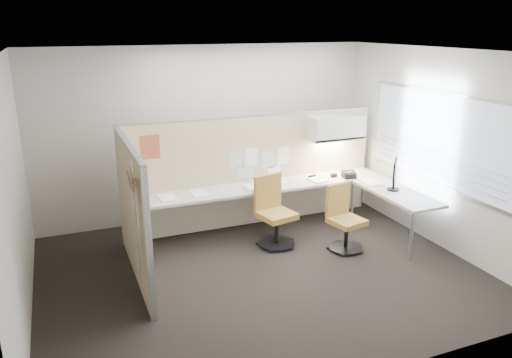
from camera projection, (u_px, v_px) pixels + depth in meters
name	position (u px, v px, depth m)	size (l,w,h in m)	color
floor	(260.00, 272.00, 6.54)	(5.50, 4.50, 0.01)	black
ceiling	(260.00, 51.00, 5.70)	(5.50, 4.50, 0.01)	white
wall_back	(207.00, 133.00, 8.11)	(5.50, 0.02, 2.80)	beige
wall_front	(364.00, 239.00, 4.13)	(5.50, 0.02, 2.80)	beige
wall_left	(13.00, 197.00, 5.13)	(0.02, 4.50, 2.80)	beige
wall_right	(438.00, 149.00, 7.11)	(0.02, 4.50, 2.80)	beige
window_pane	(438.00, 139.00, 7.05)	(0.01, 2.80, 1.30)	#ACB8C7
partition_back	(253.00, 171.00, 7.89)	(4.10, 0.06, 1.75)	#CDBB8E
partition_left	(133.00, 212.00, 6.18)	(0.06, 2.20, 1.75)	#CDBB8E
desk	(287.00, 194.00, 7.69)	(4.00, 2.07, 0.73)	beige
overhead_bin	(336.00, 128.00, 8.00)	(0.90, 0.36, 0.38)	beige
task_light_strip	(335.00, 140.00, 8.06)	(0.60, 0.06, 0.02)	#FFEABF
pinned_papers	(259.00, 162.00, 7.84)	(1.01, 0.00, 0.47)	#8CBF8C
poster	(150.00, 147.00, 7.12)	(0.28, 0.00, 0.35)	#F3511E
chair_left	(274.00, 214.00, 7.23)	(0.56, 0.58, 1.01)	black
chair_right	(344.00, 220.00, 7.10)	(0.52, 0.53, 0.93)	black
monitor	(395.00, 173.00, 7.37)	(0.30, 0.35, 0.46)	black
phone	(348.00, 175.00, 8.03)	(0.23, 0.22, 0.12)	black
stapler	(312.00, 177.00, 8.01)	(0.14, 0.04, 0.05)	black
tape_dispenser	(334.00, 175.00, 8.06)	(0.10, 0.06, 0.06)	black
coat_hook	(133.00, 190.00, 5.27)	(0.18, 0.44, 1.32)	silver
paper_stack_0	(168.00, 198.00, 7.08)	(0.23, 0.30, 0.02)	white
paper_stack_1	(199.00, 193.00, 7.29)	(0.23, 0.30, 0.02)	white
paper_stack_2	(254.00, 188.00, 7.47)	(0.23, 0.30, 0.05)	white
paper_stack_3	(280.00, 181.00, 7.83)	(0.23, 0.30, 0.01)	white
paper_stack_4	(317.00, 180.00, 7.88)	(0.23, 0.30, 0.03)	white
paper_stack_5	(371.00, 183.00, 7.75)	(0.23, 0.30, 0.02)	white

